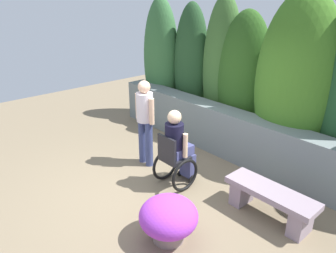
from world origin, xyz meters
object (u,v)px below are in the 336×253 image
(stone_bench, at_px, (270,199))
(person_standing_companion, at_px, (145,118))
(person_in_wheelchair, at_px, (177,151))
(flower_pot_purple_near, at_px, (169,218))

(stone_bench, relative_size, person_standing_companion, 0.81)
(person_in_wheelchair, height_order, person_standing_companion, person_standing_companion)
(stone_bench, relative_size, flower_pot_purple_near, 1.71)
(person_standing_companion, bearing_deg, stone_bench, 2.60)
(person_in_wheelchair, xyz_separation_m, person_standing_companion, (-0.90, 0.05, 0.30))
(stone_bench, height_order, person_standing_companion, person_standing_companion)
(person_in_wheelchair, xyz_separation_m, flower_pot_purple_near, (0.90, -0.98, -0.30))
(stone_bench, xyz_separation_m, person_in_wheelchair, (-1.52, -0.39, 0.33))
(person_in_wheelchair, relative_size, person_standing_companion, 0.83)
(stone_bench, bearing_deg, person_standing_companion, -175.23)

